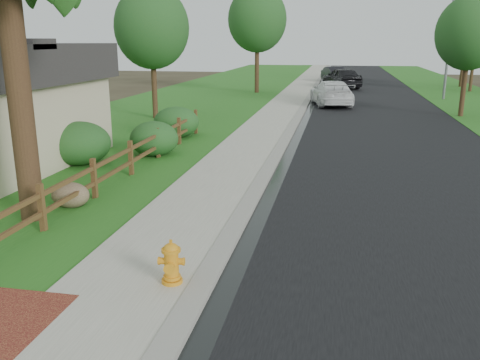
% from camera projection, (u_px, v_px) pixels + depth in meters
% --- Properties ---
extents(ground, '(120.00, 120.00, 0.00)m').
position_uv_depth(ground, '(159.00, 317.00, 7.60)').
color(ground, '#322A1B').
extents(road, '(8.00, 90.00, 0.02)m').
position_uv_depth(road, '(367.00, 93.00, 39.88)').
color(road, black).
rests_on(road, ground).
extents(curb, '(0.40, 90.00, 0.12)m').
position_uv_depth(curb, '(313.00, 91.00, 40.64)').
color(curb, gray).
rests_on(curb, ground).
extents(wet_gutter, '(0.50, 90.00, 0.00)m').
position_uv_depth(wet_gutter, '(317.00, 92.00, 40.59)').
color(wet_gutter, black).
rests_on(wet_gutter, road).
extents(sidewalk, '(2.20, 90.00, 0.10)m').
position_uv_depth(sidewalk, '(297.00, 91.00, 40.88)').
color(sidewalk, gray).
rests_on(sidewalk, ground).
extents(grass_strip, '(1.60, 90.00, 0.06)m').
position_uv_depth(grass_strip, '(273.00, 91.00, 41.23)').
color(grass_strip, '#215D1A').
rests_on(grass_strip, ground).
extents(lawn_near, '(9.00, 90.00, 0.04)m').
position_uv_depth(lawn_near, '(211.00, 90.00, 42.19)').
color(lawn_near, '#215D1A').
rests_on(lawn_near, ground).
extents(verge_far, '(6.00, 90.00, 0.04)m').
position_uv_depth(verge_far, '(460.00, 94.00, 38.61)').
color(verge_far, '#215D1A').
rests_on(verge_far, ground).
extents(ranch_fence, '(0.12, 16.92, 1.10)m').
position_uv_depth(ranch_fence, '(114.00, 166.00, 14.16)').
color(ranch_fence, '#432616').
rests_on(ranch_fence, ground).
extents(fire_hydrant, '(0.50, 0.40, 0.76)m').
position_uv_depth(fire_hydrant, '(171.00, 263.00, 8.37)').
color(fire_hydrant, orange).
rests_on(fire_hydrant, sidewalk).
extents(white_suv, '(3.11, 5.63, 1.55)m').
position_uv_depth(white_suv, '(331.00, 93.00, 32.05)').
color(white_suv, white).
rests_on(white_suv, road).
extents(dark_car_mid, '(3.76, 5.56, 1.76)m').
position_uv_depth(dark_car_mid, '(342.00, 78.00, 43.68)').
color(dark_car_mid, black).
rests_on(dark_car_mid, road).
extents(dark_car_far, '(3.04, 4.80, 1.49)m').
position_uv_depth(dark_car_far, '(335.00, 75.00, 49.34)').
color(dark_car_far, black).
rests_on(dark_car_far, road).
extents(streetlight, '(1.97, 0.89, 8.87)m').
position_uv_depth(streetlight, '(449.00, 24.00, 34.01)').
color(streetlight, slate).
rests_on(streetlight, ground).
extents(boulder, '(1.07, 0.88, 0.64)m').
position_uv_depth(boulder, '(70.00, 195.00, 12.50)').
color(boulder, brown).
rests_on(boulder, ground).
extents(shrub_b, '(2.54, 2.54, 1.44)m').
position_uv_depth(shrub_b, '(79.00, 143.00, 16.73)').
color(shrub_b, '#1C4F22').
rests_on(shrub_b, ground).
extents(shrub_c, '(2.19, 2.19, 1.24)m').
position_uv_depth(shrub_c, '(154.00, 139.00, 18.02)').
color(shrub_c, '#1C4F22').
rests_on(shrub_c, ground).
extents(shrub_d, '(2.07, 2.07, 1.31)m').
position_uv_depth(shrub_d, '(176.00, 122.00, 21.46)').
color(shrub_d, '#1C4F22').
rests_on(shrub_d, ground).
extents(tree_near_left, '(3.79, 3.79, 6.71)m').
position_uv_depth(tree_near_left, '(152.00, 28.00, 25.64)').
color(tree_near_left, '#351F15').
rests_on(tree_near_left, ground).
extents(tree_near_right, '(3.50, 3.50, 6.29)m').
position_uv_depth(tree_near_right, '(470.00, 33.00, 26.36)').
color(tree_near_right, '#351F15').
rests_on(tree_near_right, ground).
extents(tree_mid_left, '(4.47, 4.47, 7.99)m').
position_uv_depth(tree_mid_left, '(257.00, 20.00, 38.45)').
color(tree_mid_left, '#351F15').
rests_on(tree_mid_left, ground).
extents(tree_mid_right, '(3.29, 3.29, 5.97)m').
position_uv_depth(tree_mid_right, '(476.00, 38.00, 39.66)').
color(tree_mid_right, '#351F15').
rests_on(tree_mid_right, ground).
extents(tree_far_right, '(3.91, 3.91, 7.21)m').
position_uv_depth(tree_far_right, '(467.00, 28.00, 43.61)').
color(tree_far_right, '#351F15').
rests_on(tree_far_right, ground).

